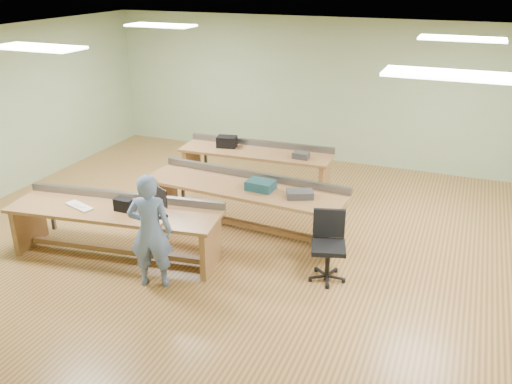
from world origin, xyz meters
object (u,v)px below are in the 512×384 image
(workbench_front, at_px, (116,220))
(laptop_base, at_px, (154,214))
(workbench_mid, at_px, (244,196))
(person, at_px, (150,231))
(drinks_can, at_px, (246,185))
(task_chair, at_px, (328,255))
(mug, at_px, (254,186))
(parts_bin_grey, at_px, (300,194))
(parts_bin_teal, at_px, (261,185))
(workbench_back, at_px, (256,161))
(camera_bag, at_px, (125,205))

(workbench_front, relative_size, laptop_base, 9.60)
(workbench_front, xyz_separation_m, workbench_mid, (1.36, 1.48, 0.00))
(person, xyz_separation_m, drinks_can, (0.54, 1.88, 0.02))
(task_chair, distance_m, mug, 1.76)
(parts_bin_grey, bearing_deg, mug, 174.26)
(workbench_front, relative_size, person, 2.02)
(laptop_base, relative_size, parts_bin_grey, 0.84)
(mug, bearing_deg, workbench_front, -137.24)
(parts_bin_teal, xyz_separation_m, mug, (-0.11, 0.01, -0.03))
(drinks_can, bearing_deg, mug, 21.38)
(workbench_back, relative_size, drinks_can, 25.74)
(workbench_front, xyz_separation_m, workbench_back, (0.89, 3.16, -0.01))
(workbench_front, bearing_deg, drinks_can, 36.22)
(workbench_back, height_order, person, person)
(person, bearing_deg, laptop_base, -80.84)
(camera_bag, relative_size, mug, 2.31)
(mug, bearing_deg, laptop_base, -122.35)
(parts_bin_teal, bearing_deg, camera_bag, -136.00)
(workbench_back, height_order, task_chair, task_chair)
(person, distance_m, drinks_can, 1.96)
(camera_bag, xyz_separation_m, task_chair, (2.82, 0.53, -0.49))
(camera_bag, bearing_deg, workbench_mid, 52.15)
(person, height_order, task_chair, person)
(workbench_mid, bearing_deg, mug, -8.44)
(task_chair, distance_m, parts_bin_grey, 1.16)
(parts_bin_grey, bearing_deg, drinks_can, 177.92)
(workbench_front, relative_size, parts_bin_teal, 7.68)
(person, xyz_separation_m, task_chair, (2.10, 1.02, -0.44))
(workbench_mid, height_order, parts_bin_grey, workbench_mid)
(camera_bag, bearing_deg, drinks_can, 48.65)
(laptop_base, height_order, mug, mug)
(laptop_base, bearing_deg, workbench_mid, 93.38)
(camera_bag, height_order, mug, camera_bag)
(laptop_base, relative_size, camera_bag, 1.23)
(workbench_mid, relative_size, laptop_base, 10.11)
(workbench_front, distance_m, drinks_can, 2.02)
(mug, bearing_deg, task_chair, -32.34)
(mug, height_order, drinks_can, drinks_can)
(workbench_front, xyz_separation_m, drinks_can, (1.44, 1.39, 0.24))
(workbench_back, xyz_separation_m, camera_bag, (-0.71, -3.17, 0.28))
(task_chair, bearing_deg, workbench_back, 112.41)
(person, distance_m, parts_bin_grey, 2.33)
(mug, bearing_deg, drinks_can, -158.62)
(workbench_front, height_order, workbench_mid, same)
(laptop_base, relative_size, parts_bin_teal, 0.80)
(laptop_base, bearing_deg, camera_bag, -150.41)
(task_chair, height_order, mug, task_chair)
(parts_bin_teal, bearing_deg, workbench_front, -139.36)
(camera_bag, height_order, parts_bin_teal, camera_bag)
(parts_bin_grey, xyz_separation_m, mug, (-0.76, 0.08, -0.01))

